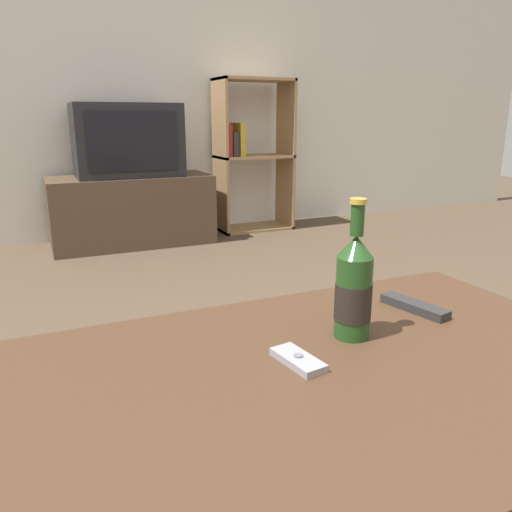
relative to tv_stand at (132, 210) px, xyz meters
The scene contains 8 objects.
back_wall 1.13m from the tv_stand, 121.43° to the left, with size 8.00×0.05×2.60m.
coffee_table 2.73m from the tv_stand, 93.91° to the right, with size 1.22×0.73×0.41m.
tv_stand is the anchor object (origin of this frame).
television 0.46m from the tv_stand, 90.00° to the right, with size 0.67×0.41×0.47m.
bookshelf 0.98m from the tv_stand, ahead, with size 0.56×0.30×1.11m.
beer_bottle 2.64m from the tv_stand, 91.14° to the right, with size 0.07×0.07×0.28m.
cell_phone 2.70m from the tv_stand, 94.40° to the right, with size 0.06×0.12×0.02m.
remote_control 2.58m from the tv_stand, 86.47° to the right, with size 0.07×0.17×0.02m.
Camera 1 is at (-0.42, -0.67, 0.84)m, focal length 35.00 mm.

